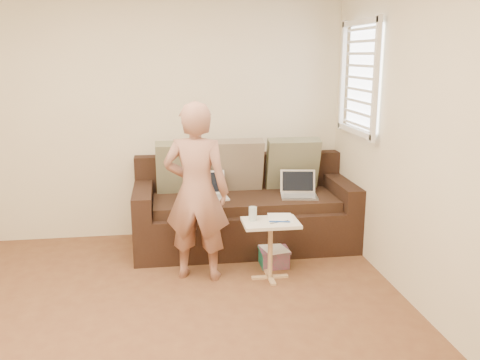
{
  "coord_description": "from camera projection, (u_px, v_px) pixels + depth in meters",
  "views": [
    {
      "loc": [
        0.12,
        -3.17,
        1.91
      ],
      "look_at": [
        0.8,
        1.4,
        0.78
      ],
      "focal_mm": 38.39,
      "sensor_mm": 36.0,
      "label": 1
    }
  ],
  "objects": [
    {
      "name": "floor",
      "position": [
        154.0,
        344.0,
        3.48
      ],
      "size": [
        4.5,
        4.5,
        0.0
      ],
      "primitive_type": "plane",
      "color": "brown",
      "rests_on": "ground"
    },
    {
      "name": "wall_back",
      "position": [
        152.0,
        115.0,
        5.33
      ],
      "size": [
        4.0,
        0.0,
        4.0
      ],
      "primitive_type": "plane",
      "rotation": [
        1.57,
        0.0,
        0.0
      ],
      "color": "beige",
      "rests_on": "ground"
    },
    {
      "name": "wall_right",
      "position": [
        446.0,
        148.0,
        3.46
      ],
      "size": [
        0.0,
        4.5,
        4.5
      ],
      "primitive_type": "plane",
      "rotation": [
        1.57,
        0.0,
        -1.57
      ],
      "color": "beige",
      "rests_on": "ground"
    },
    {
      "name": "window_blinds",
      "position": [
        360.0,
        78.0,
        4.8
      ],
      "size": [
        0.12,
        0.88,
        1.08
      ],
      "primitive_type": null,
      "color": "white",
      "rests_on": "wall_right"
    },
    {
      "name": "sofa",
      "position": [
        244.0,
        205.0,
        5.21
      ],
      "size": [
        2.2,
        0.95,
        0.85
      ],
      "primitive_type": null,
      "color": "black",
      "rests_on": "ground"
    },
    {
      "name": "pillow_left",
      "position": [
        183.0,
        168.0,
        5.23
      ],
      "size": [
        0.55,
        0.29,
        0.57
      ],
      "primitive_type": null,
      "rotation": [
        0.28,
        0.0,
        0.0
      ],
      "color": "#65674C",
      "rests_on": "sofa"
    },
    {
      "name": "pillow_mid",
      "position": [
        236.0,
        165.0,
        5.33
      ],
      "size": [
        0.55,
        0.27,
        0.57
      ],
      "primitive_type": null,
      "rotation": [
        0.24,
        0.0,
        0.0
      ],
      "color": "#716351",
      "rests_on": "sofa"
    },
    {
      "name": "pillow_right",
      "position": [
        293.0,
        164.0,
        5.41
      ],
      "size": [
        0.55,
        0.28,
        0.57
      ],
      "primitive_type": null,
      "rotation": [
        0.26,
        0.0,
        0.0
      ],
      "color": "#65674C",
      "rests_on": "sofa"
    },
    {
      "name": "laptop_silver",
      "position": [
        299.0,
        197.0,
        5.14
      ],
      "size": [
        0.39,
        0.31,
        0.24
      ],
      "primitive_type": null,
      "rotation": [
        0.0,
        0.0,
        -0.16
      ],
      "color": "#B7BABC",
      "rests_on": "sofa"
    },
    {
      "name": "laptop_white",
      "position": [
        210.0,
        199.0,
        5.09
      ],
      "size": [
        0.37,
        0.29,
        0.26
      ],
      "primitive_type": null,
      "rotation": [
        0.0,
        0.0,
        0.08
      ],
      "color": "white",
      "rests_on": "sofa"
    },
    {
      "name": "person",
      "position": [
        196.0,
        192.0,
        4.36
      ],
      "size": [
        0.65,
        0.52,
        1.55
      ],
      "primitive_type": "imported",
      "rotation": [
        0.0,
        0.0,
        2.87
      ],
      "color": "#9C5D55",
      "rests_on": "ground"
    },
    {
      "name": "side_table",
      "position": [
        270.0,
        250.0,
        4.45
      ],
      "size": [
        0.48,
        0.33,
        0.52
      ],
      "primitive_type": null,
      "color": "silver",
      "rests_on": "ground"
    },
    {
      "name": "drinking_glass",
      "position": [
        253.0,
        214.0,
        4.39
      ],
      "size": [
        0.07,
        0.07,
        0.12
      ],
      "primitive_type": null,
      "color": "silver",
      "rests_on": "side_table"
    },
    {
      "name": "scissors",
      "position": [
        280.0,
        222.0,
        4.34
      ],
      "size": [
        0.2,
        0.15,
        0.02
      ],
      "primitive_type": null,
      "rotation": [
        0.0,
        0.0,
        0.33
      ],
      "color": "silver",
      "rests_on": "side_table"
    },
    {
      "name": "paper_on_table",
      "position": [
        280.0,
        218.0,
        4.46
      ],
      "size": [
        0.25,
        0.33,
        0.0
      ],
      "primitive_type": null,
      "rotation": [
        0.0,
        0.0,
        -0.14
      ],
      "color": "white",
      "rests_on": "side_table"
    },
    {
      "name": "striped_box",
      "position": [
        274.0,
        256.0,
        4.77
      ],
      "size": [
        0.27,
        0.27,
        0.17
      ],
      "primitive_type": null,
      "color": "#BF1C64",
      "rests_on": "ground"
    }
  ]
}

